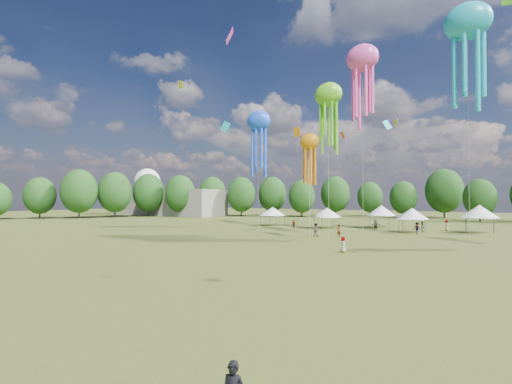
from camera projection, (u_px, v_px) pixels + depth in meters
The scene contains 9 objects.
ground at pixel (114, 323), 15.88m from camera, with size 300.00×300.00×0.00m, color #384416.
spectator_near at pixel (316, 230), 50.71m from camera, with size 0.93×0.72×1.91m, color gray.
spectators_far at pixel (389, 228), 55.80m from camera, with size 24.66×33.48×1.83m.
festival_tents at pixel (375, 212), 63.03m from camera, with size 40.01×12.44×4.41m.
show_kites at pixel (370, 91), 52.48m from camera, with size 45.03×18.58×31.01m.
small_kites at pixel (357, 19), 53.46m from camera, with size 76.88×57.63×42.67m.
treeline at pixel (377, 193), 70.89m from camera, with size 201.57×95.24×13.43m.
hangar at pixel (167, 203), 115.26m from camera, with size 40.00×12.00×8.00m, color gray.
radome at pixel (147, 185), 128.97m from camera, with size 9.00×9.00×16.00m.
Camera 1 is at (13.85, -10.14, 5.52)m, focal length 25.26 mm.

